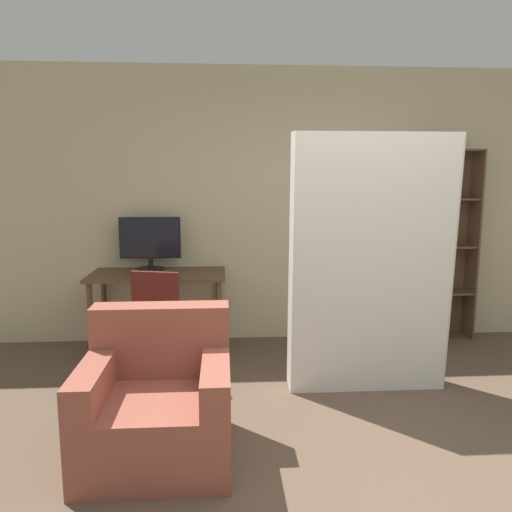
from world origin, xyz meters
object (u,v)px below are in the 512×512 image
object	(u,v)px
mattress_near	(371,265)
armchair	(158,402)
monitor	(150,242)
office_chair	(149,343)
bookshelf	(429,251)

from	to	relation	value
mattress_near	armchair	distance (m)	1.84
monitor	office_chair	xyz separation A→B (m)	(0.11, -1.00, -0.67)
mattress_near	monitor	bearing A→B (deg)	147.28
monitor	office_chair	size ratio (longest dim) A/B	0.65
bookshelf	mattress_near	distance (m)	1.55
office_chair	bookshelf	xyz separation A→B (m)	(2.67, 1.04, 0.55)
office_chair	monitor	bearing A→B (deg)	96.49
armchair	office_chair	bearing A→B (deg)	100.84
monitor	armchair	bearing A→B (deg)	-81.32
monitor	mattress_near	distance (m)	2.16
office_chair	armchair	size ratio (longest dim) A/B	1.05
office_chair	mattress_near	distance (m)	1.82
bookshelf	monitor	bearing A→B (deg)	-179.18
bookshelf	armchair	world-z (taller)	bookshelf
bookshelf	office_chair	bearing A→B (deg)	-158.77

